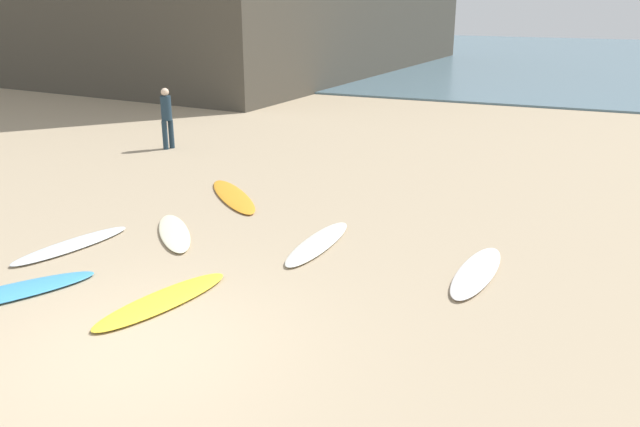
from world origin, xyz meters
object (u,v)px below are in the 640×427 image
Objects in this scene: surfboard_0 at (233,196)px; surfboard_2 at (477,272)px; surfboard_1 at (318,243)px; surfboard_3 at (5,294)px; beachgoer_near at (167,116)px; surfboard_4 at (163,300)px; surfboard_5 at (174,233)px; surfboard_6 at (72,245)px.

surfboard_2 is at bearing 114.97° from surfboard_0.
surfboard_1 is 4.78m from surfboard_3.
surfboard_1 is (2.65, -1.79, 0.01)m from surfboard_0.
surfboard_3 is 1.52× the size of beachgoer_near.
surfboard_4 is 2.65m from surfboard_5.
surfboard_6 is (-2.61, 1.12, 0.01)m from surfboard_4.
surfboard_2 is at bearing 142.80° from surfboard_5.
beachgoer_near is (-5.32, 7.80, 0.87)m from surfboard_4.
surfboard_3 is at bearing 117.53° from surfboard_6.
surfboard_1 is 3.01m from surfboard_4.
surfboard_2 is 6.59m from surfboard_6.
beachgoer_near is at bearing 155.14° from surfboard_2.
surfboard_1 is at bearing 150.79° from surfboard_5.
surfboard_4 is (2.16, 0.67, -0.00)m from surfboard_3.
surfboard_5 is (-1.37, 2.27, 0.01)m from surfboard_4.
beachgoer_near reaches higher than surfboard_3.
surfboard_6 is at bearing 2.18° from surfboard_5.
beachgoer_near is (-2.72, 6.68, 0.86)m from surfboard_6.
surfboard_1 is 1.01× the size of surfboard_4.
surfboard_4 is at bearing 49.23° from surfboard_3.
surfboard_3 is 3.05m from surfboard_5.
surfboard_5 is at bearing -166.67° from surfboard_1.
surfboard_3 is at bearing 40.87° from beachgoer_near.
surfboard_2 is at bearing 60.48° from surfboard_3.
surfboard_6 reaches higher than surfboard_1.
surfboard_5 is at bearing 136.34° from surfboard_4.
surfboard_0 is 3.62m from surfboard_6.
surfboard_5 is (0.79, 2.94, 0.00)m from surfboard_3.
surfboard_4 is (-1.15, -2.78, -0.00)m from surfboard_1.
surfboard_2 is 1.31× the size of beachgoer_near.
surfboard_3 reaches higher than surfboard_0.
surfboard_4 is at bearing 170.29° from surfboard_6.
surfboard_3 is at bearing -147.43° from surfboard_4.
surfboard_5 is (-5.19, -0.31, -0.00)m from surfboard_2.
surfboard_6 is (-1.24, -1.15, -0.00)m from surfboard_5.
surfboard_6 is at bearing -154.30° from surfboard_1.
beachgoer_near reaches higher than surfboard_2.
surfboard_1 reaches higher than surfboard_0.
surfboard_3 is 2.26m from surfboard_4.
beachgoer_near is (-9.15, 5.22, 0.86)m from surfboard_2.
surfboard_0 is 1.18× the size of surfboard_6.
surfboard_4 is at bearing -110.63° from surfboard_1.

